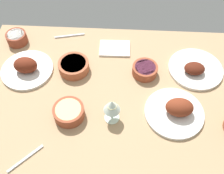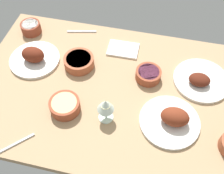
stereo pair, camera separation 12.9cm
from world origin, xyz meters
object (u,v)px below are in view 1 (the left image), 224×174
at_px(wine_glass, 112,107).
at_px(bowl_onions, 145,70).
at_px(spoon_loose, 26,158).
at_px(plate_near_viewer, 195,69).
at_px(plate_center_main, 27,68).
at_px(plate_far_side, 176,110).
at_px(bowl_cream, 17,38).
at_px(bowl_potatoes, 74,66).
at_px(folded_napkin, 116,48).
at_px(fork_loose, 70,36).
at_px(bowl_pasta, 69,112).

bearing_deg(wine_glass, bowl_onions, -119.31).
height_order(bowl_onions, spoon_loose, bowl_onions).
distance_m(plate_near_viewer, plate_center_main, 0.88).
distance_m(plate_far_side, spoon_loose, 0.70).
distance_m(plate_near_viewer, bowl_cream, 1.00).
bearing_deg(spoon_loose, bowl_potatoes, -150.41).
distance_m(plate_center_main, folded_napkin, 0.49).
bearing_deg(fork_loose, bowl_cream, 179.64).
height_order(bowl_onions, wine_glass, wine_glass).
relative_size(bowl_pasta, wine_glass, 1.03).
bearing_deg(plate_center_main, bowl_pasta, 135.92).
relative_size(bowl_pasta, folded_napkin, 0.84).
distance_m(wine_glass, folded_napkin, 0.45).
height_order(plate_center_main, wine_glass, wine_glass).
bearing_deg(bowl_pasta, plate_near_viewer, -153.68).
xyz_separation_m(bowl_onions, folded_napkin, (0.16, -0.17, -0.02)).
bearing_deg(bowl_pasta, plate_center_main, -44.08).
height_order(plate_center_main, fork_loose, plate_center_main).
bearing_deg(fork_loose, bowl_potatoes, -88.76).
height_order(plate_near_viewer, plate_center_main, plate_center_main).
bearing_deg(plate_near_viewer, bowl_cream, -9.27).
bearing_deg(folded_napkin, bowl_pasta, 66.23).
bearing_deg(bowl_cream, plate_far_side, 153.58).
distance_m(bowl_pasta, bowl_potatoes, 0.28).
xyz_separation_m(bowl_potatoes, spoon_loose, (0.14, 0.50, -0.03)).
relative_size(plate_near_viewer, bowl_cream, 2.50).
xyz_separation_m(bowl_pasta, bowl_potatoes, (0.02, -0.28, -0.00)).
xyz_separation_m(plate_far_side, fork_loose, (0.58, -0.49, -0.02)).
xyz_separation_m(plate_far_side, folded_napkin, (0.30, -0.40, -0.02)).
height_order(bowl_potatoes, spoon_loose, bowl_potatoes).
distance_m(plate_near_viewer, folded_napkin, 0.45).
xyz_separation_m(plate_center_main, fork_loose, (-0.18, -0.28, -0.02)).
bearing_deg(plate_center_main, folded_napkin, -157.58).
bearing_deg(plate_near_viewer, folded_napkin, -17.61).
bearing_deg(bowl_potatoes, spoon_loose, 74.81).
xyz_separation_m(plate_center_main, plate_far_side, (-0.76, 0.22, -0.00)).
bearing_deg(bowl_cream, spoon_loose, 107.59).
height_order(bowl_potatoes, wine_glass, wine_glass).
distance_m(plate_far_side, wine_glass, 0.31).
bearing_deg(fork_loose, plate_near_viewer, -30.76).
bearing_deg(bowl_pasta, fork_loose, -81.34).
bearing_deg(spoon_loose, plate_far_side, 156.42).
bearing_deg(plate_near_viewer, plate_far_side, 65.17).
relative_size(plate_center_main, folded_napkin, 1.59).
relative_size(bowl_onions, folded_napkin, 0.77).
height_order(plate_center_main, bowl_pasta, plate_center_main).
xyz_separation_m(bowl_pasta, wine_glass, (-0.20, 0.00, 0.07)).
relative_size(plate_near_viewer, bowl_potatoes, 1.78).
xyz_separation_m(plate_center_main, spoon_loose, (-0.11, 0.47, -0.02)).
xyz_separation_m(wine_glass, spoon_loose, (0.35, 0.22, -0.10)).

